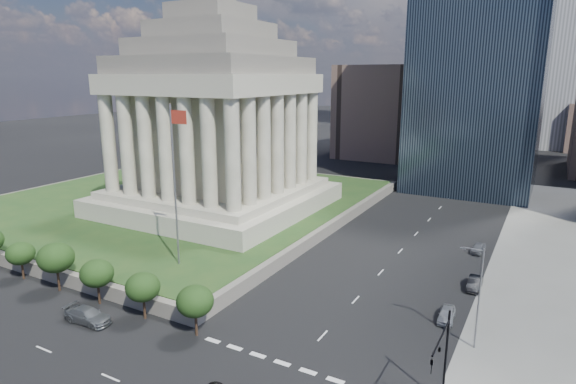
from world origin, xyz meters
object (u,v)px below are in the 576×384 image
Objects in this scene: parked_sedan_near at (447,314)px; parked_sedan_mid at (475,283)px; flagpole at (175,177)px; suv_grey at (88,315)px; war_memorial at (214,98)px; parked_sedan_far at (478,248)px; street_lamp_north at (478,293)px; traffic_signal_ne at (442,355)px.

parked_sedan_near is 0.93× the size of parked_sedan_mid.
flagpole reaches higher than suv_grey.
parked_sedan_far is (44.06, 3.94, -20.74)m from war_memorial.
parked_sedan_near is at bearing -84.71° from parked_sedan_far.
parked_sedan_far is at bearing 96.93° from street_lamp_north.
suv_grey reaches higher than parked_sedan_far.
street_lamp_north is at bearing -56.19° from parked_sedan_near.
war_memorial reaches higher than parked_sedan_far.
parked_sedan_near is 22.77m from parked_sedan_far.
parked_sedan_far is (-0.04, 22.77, -0.02)m from parked_sedan_near.
flagpole is 4.99× the size of parked_sedan_near.
flagpole is 34.65m from parked_sedan_near.
street_lamp_north reaches higher than parked_sedan_far.
suv_grey is at bearing -141.33° from parked_sedan_mid.
flagpole is 2.50× the size of traffic_signal_ne.
flagpole is at bearing -133.58° from parked_sedan_far.
traffic_signal_ne is at bearing -36.42° from war_memorial.
street_lamp_north reaches higher than suv_grey.
war_memorial is 10.02× the size of parked_sedan_far.
street_lamp_north is 7.26m from parked_sedan_near.
war_memorial is 48.85m from parked_sedan_far.
flagpole is (12.17, -24.00, -8.29)m from war_memorial.
street_lamp_north is (47.33, -23.00, -15.74)m from war_memorial.
street_lamp_north is 1.84× the size of suv_grey.
parked_sedan_near is at bearing 98.84° from traffic_signal_ne.
parked_sedan_near is 1.03× the size of parked_sedan_far.
flagpole reaches higher than parked_sedan_far.
parked_sedan_mid is (33.33, 14.78, -12.40)m from flagpole.
street_lamp_north is 27.59m from parked_sedan_far.
parked_sedan_far is at bearing 5.11° from war_memorial.
traffic_signal_ne is 25.51m from parked_sedan_mid.
street_lamp_north reaches higher than parked_sedan_near.
war_memorial is at bearing 167.56° from parked_sedan_mid.
traffic_signal_ne is 35.52m from suv_grey.
parked_sedan_far is (-1.44, 13.16, -0.05)m from parked_sedan_mid.
traffic_signal_ne is 2.00× the size of parked_sedan_near.
suv_grey is at bearing -154.26° from parked_sedan_near.
war_memorial reaches higher than flagpole.
suv_grey is at bearing -123.05° from parked_sedan_far.
suv_grey is 1.26× the size of parked_sedan_mid.
parked_sedan_mid is (-1.83, 13.78, -4.95)m from street_lamp_north.
street_lamp_north is at bearing -70.61° from suv_grey.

